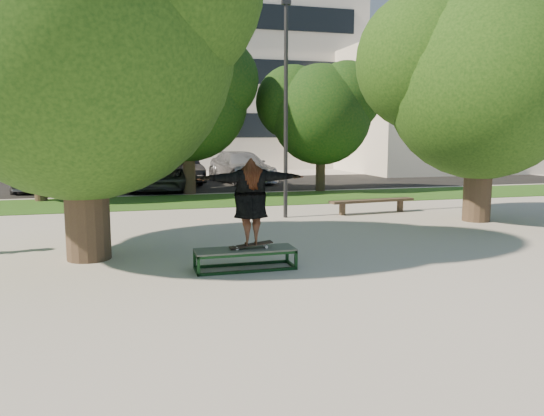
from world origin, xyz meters
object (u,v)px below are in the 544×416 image
object	(u,v)px
lamppost	(286,108)
car_grey	(161,172)
grind_box	(245,259)
car_dark	(181,169)
tree_right	(479,72)
bench	(372,202)
car_silver_b	(241,167)
car_silver_a	(34,173)
tree_left	(73,25)

from	to	relation	value
lamppost	car_grey	world-z (taller)	lamppost
lamppost	grind_box	xyz separation A→B (m)	(-2.43, -5.57, -2.96)
car_dark	grind_box	bearing A→B (deg)	-97.75
lamppost	tree_right	bearing A→B (deg)	-21.28
lamppost	bench	distance (m)	3.96
tree_right	bench	size ratio (longest dim) A/B	2.29
bench	car_dark	xyz separation A→B (m)	(-4.72, 11.41, 0.36)
grind_box	car_silver_b	distance (m)	17.44
lamppost	bench	world-z (taller)	lamppost
car_silver_a	car_dark	xyz separation A→B (m)	(6.42, 1.46, -0.03)
bench	car_silver_a	world-z (taller)	car_silver_a
tree_right	grind_box	size ratio (longest dim) A/B	3.62
grind_box	tree_left	bearing A→B (deg)	149.83
car_dark	car_silver_b	size ratio (longest dim) A/B	0.82
tree_right	car_silver_a	xyz separation A→B (m)	(-13.25, 11.96, -3.34)
tree_right	car_dark	xyz separation A→B (m)	(-6.83, 13.42, -3.37)
car_grey	grind_box	bearing A→B (deg)	-78.20
tree_right	car_grey	xyz separation A→B (m)	(-7.92, 11.04, -3.33)
tree_left	lamppost	bearing A→B (deg)	36.42
car_silver_a	bench	bearing A→B (deg)	-48.65
tree_right	lamppost	xyz separation A→B (m)	(-4.92, 1.92, -0.94)
car_silver_a	car_grey	bearing A→B (deg)	-16.61
car_grey	tree_left	bearing A→B (deg)	-90.40
tree_left	tree_right	xyz separation A→B (m)	(10.21, 1.99, -0.33)
tree_left	car_silver_a	bearing A→B (deg)	102.29
car_grey	lamppost	bearing A→B (deg)	-62.23
bench	car_dark	distance (m)	12.35
car_silver_b	car_grey	bearing A→B (deg)	-159.66
tree_left	car_silver_b	bearing A→B (deg)	67.44
bench	car_grey	distance (m)	10.75
car_silver_a	car_dark	bearing A→B (deg)	5.91
bench	lamppost	bearing A→B (deg)	175.78
bench	car_silver_a	size ratio (longest dim) A/B	0.64
car_dark	bench	bearing A→B (deg)	-73.52
car_silver_b	tree_left	bearing A→B (deg)	-122.23
tree_right	car_dark	bearing A→B (deg)	116.97
grind_box	car_silver_a	xyz separation A→B (m)	(-5.90, 15.61, 0.57)
tree_right	car_silver_b	bearing A→B (deg)	105.86
tree_right	car_silver_a	size ratio (longest dim) A/B	1.46
tree_left	lamppost	distance (m)	6.70
car_silver_a	car_grey	size ratio (longest dim) A/B	0.81
grind_box	car_silver_b	bearing A→B (deg)	78.29
car_silver_a	tree_right	bearing A→B (deg)	-48.95
car_dark	car_silver_a	bearing A→B (deg)	-173.21
bench	car_dark	world-z (taller)	car_dark
tree_left	car_grey	bearing A→B (deg)	80.02
bench	car_silver_a	xyz separation A→B (m)	(-11.14, 9.95, 0.40)
lamppost	grind_box	world-z (taller)	lamppost
tree_left	car_grey	xyz separation A→B (m)	(2.29, 13.03, -3.66)
car_silver_a	car_silver_b	size ratio (longest dim) A/B	0.83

